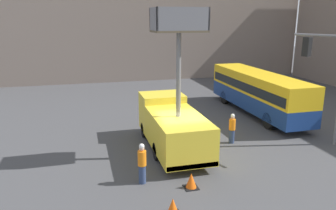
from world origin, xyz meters
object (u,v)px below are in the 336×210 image
traffic_light_pole (331,70)px  road_worker_directing (232,128)px  utility_truck (172,123)px  road_worker_near_truck (142,163)px  traffic_cone_near_truck (191,181)px  city_bus (258,90)px  traffic_cone_mid_road (173,207)px

traffic_light_pole → road_worker_directing: bearing=153.1°
road_worker_directing → utility_truck: bearing=40.6°
road_worker_near_truck → traffic_cone_near_truck: size_ratio=2.73×
traffic_light_pole → traffic_cone_near_truck: 9.67m
city_bus → road_worker_directing: city_bus is taller
traffic_cone_near_truck → traffic_cone_mid_road: 2.18m
utility_truck → traffic_cone_mid_road: 6.52m
traffic_cone_near_truck → city_bus: bearing=48.3°
traffic_light_pole → traffic_cone_mid_road: (-9.77, -3.93, -4.16)m
utility_truck → traffic_cone_near_truck: size_ratio=11.09×
utility_truck → traffic_cone_near_truck: utility_truck is taller
road_worker_near_truck → traffic_cone_near_truck: (1.97, -0.96, -0.62)m
road_worker_directing → traffic_cone_near_truck: (-4.02, -4.44, -0.57)m
city_bus → traffic_cone_mid_road: 15.11m
traffic_cone_near_truck → traffic_light_pole: bearing=14.5°
utility_truck → city_bus: 9.68m
utility_truck → traffic_cone_near_truck: bearing=-94.8°
road_worker_directing → traffic_cone_near_truck: 6.02m
city_bus → traffic_cone_near_truck: 12.95m
road_worker_near_truck → city_bus: bearing=137.7°
utility_truck → traffic_cone_mid_road: size_ratio=11.29×
city_bus → traffic_cone_mid_road: city_bus is taller
utility_truck → city_bus: size_ratio=0.68×
road_worker_near_truck → road_worker_directing: size_ratio=1.05×
road_worker_directing → road_worker_near_truck: bearing=70.7°
road_worker_near_truck → traffic_light_pole: bearing=105.1°
traffic_cone_near_truck → utility_truck: bearing=85.2°
city_bus → road_worker_directing: (-4.54, -5.16, -0.97)m
traffic_cone_near_truck → traffic_cone_mid_road: bearing=-127.0°
road_worker_near_truck → road_worker_directing: road_worker_near_truck is taller
road_worker_near_truck → traffic_cone_mid_road: 2.85m
city_bus → traffic_cone_near_truck: bearing=132.5°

